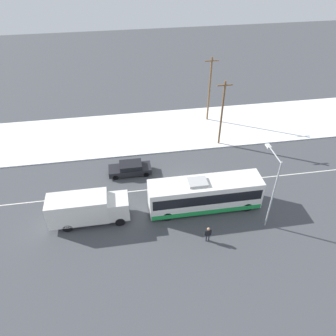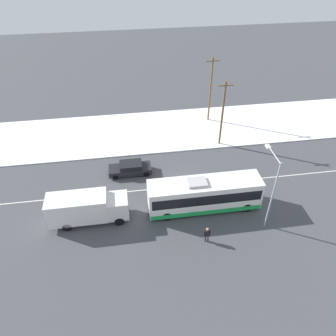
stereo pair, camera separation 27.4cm
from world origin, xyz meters
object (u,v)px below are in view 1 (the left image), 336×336
pedestrian_at_stop (208,233)px  city_bus (205,194)px  sedan_car (130,168)px  utility_pole_roadside (222,113)px  utility_pole_snowlot (210,89)px  box_truck (87,208)px  streetlamp (272,183)px

pedestrian_at_stop → city_bus: bearing=80.4°
pedestrian_at_stop → sedan_car: bearing=119.9°
pedestrian_at_stop → utility_pole_roadside: (5.30, 14.87, 3.35)m
city_bus → utility_pole_snowlot: utility_pole_snowlot is taller
city_bus → box_truck: 11.19m
sedan_car → utility_pole_roadside: (11.41, 4.24, 3.60)m
pedestrian_at_stop → streetlamp: bearing=14.9°
sedan_car → pedestrian_at_stop: 12.27m
box_truck → streetlamp: bearing=-9.0°
city_bus → sedan_car: (-6.81, 6.46, -0.93)m
utility_pole_roadside → utility_pole_snowlot: (0.08, 6.08, 0.29)m
city_bus → streetlamp: bearing=-27.1°
streetlamp → sedan_car: bearing=142.7°
city_bus → utility_pole_roadside: utility_pole_roadside is taller
box_truck → utility_pole_snowlot: (15.86, 16.83, 3.00)m
box_truck → utility_pole_roadside: bearing=34.3°
sedan_car → utility_pole_roadside: utility_pole_roadside is taller
sedan_car → streetlamp: bearing=142.7°
pedestrian_at_stop → utility_pole_roadside: bearing=70.4°
sedan_car → streetlamp: 15.51m
sedan_car → pedestrian_at_stop: (6.11, -10.63, 0.25)m
box_truck → streetlamp: size_ratio=0.99×
utility_pole_roadside → utility_pole_snowlot: 6.09m
utility_pole_roadside → utility_pole_snowlot: utility_pole_snowlot is taller
city_bus → sedan_car: bearing=136.5°
utility_pole_snowlot → box_truck: bearing=-133.3°
city_bus → pedestrian_at_stop: (-0.71, -4.18, -0.67)m
city_bus → sedan_car: size_ratio=2.33×
streetlamp → utility_pole_snowlot: bearing=91.3°
city_bus → streetlamp: (5.12, -2.62, 3.03)m
box_truck → sedan_car: (4.38, 6.51, -0.90)m
utility_pole_roadside → utility_pole_snowlot: bearing=89.3°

